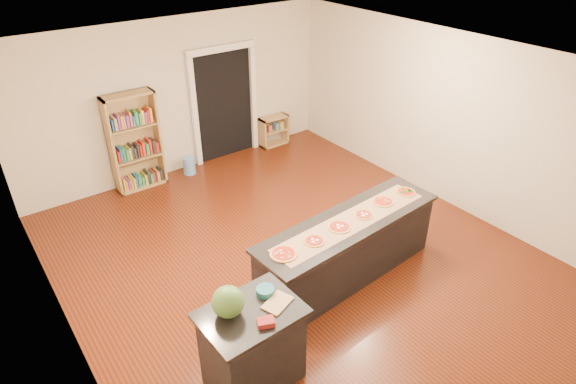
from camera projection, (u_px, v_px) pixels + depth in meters
room at (297, 172)px, 6.23m from camera, size 6.00×7.00×2.80m
doorway at (224, 98)px, 9.18m from camera, size 1.40×0.09×2.21m
kitchen_island at (348, 249)px, 6.37m from camera, size 2.75×0.74×0.91m
side_counter at (253, 347)px, 4.91m from camera, size 0.99×0.72×0.98m
bookshelf at (135, 142)px, 8.27m from camera, size 0.87×0.31×1.73m
low_shelf at (274, 131)px, 10.07m from camera, size 0.62×0.27×0.62m
waste_bin at (189, 166)px, 9.03m from camera, size 0.23×0.23×0.33m
kraft_paper at (351, 221)px, 6.13m from camera, size 2.41×0.58×0.00m
watermelon at (228, 302)px, 4.56m from camera, size 0.32×0.32×0.32m
cutting_board at (277, 303)px, 4.75m from camera, size 0.36×0.29×0.02m
package_red at (266, 322)px, 4.51m from camera, size 0.19×0.17×0.06m
package_teal at (265, 291)px, 4.86m from camera, size 0.19×0.19×0.07m
pizza_a at (283, 254)px, 5.53m from camera, size 0.32×0.32×0.02m
pizza_b at (314, 241)px, 5.75m from camera, size 0.27×0.27×0.02m
pizza_c at (339, 227)px, 6.00m from camera, size 0.29×0.29×0.02m
pizza_d at (364, 215)px, 6.23m from camera, size 0.27×0.27×0.02m
pizza_e at (383, 201)px, 6.51m from camera, size 0.31×0.31×0.02m
pizza_f at (406, 192)px, 6.73m from camera, size 0.27×0.27×0.02m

